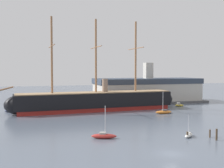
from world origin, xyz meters
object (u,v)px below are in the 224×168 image
at_px(sailboat_foreground_left, 104,136).
at_px(mooring_piling_nearest, 187,135).
at_px(sailboat_alongside_stern, 164,112).
at_px(motorboat_far_right, 179,105).
at_px(seagull_in_flight, 115,78).
at_px(motorboat_distant_centre, 96,104).
at_px(mooring_piling_right_pair, 217,135).
at_px(tall_ship, 96,101).
at_px(motorboat_far_left, 10,111).
at_px(dockside_warehouse_right, 147,90).
at_px(mooring_piling_left_pair, 210,133).
at_px(sailboat_foreground_right, 189,135).

xyz_separation_m(sailboat_foreground_left, mooring_piling_nearest, (15.76, -4.36, 0.07)).
distance_m(sailboat_alongside_stern, motorboat_far_right, 19.62).
bearing_deg(seagull_in_flight, motorboat_far_right, 36.61).
relative_size(motorboat_distant_centre, mooring_piling_right_pair, 1.48).
xyz_separation_m(mooring_piling_nearest, mooring_piling_right_pair, (4.24, -3.28, 0.49)).
relative_size(tall_ship, seagull_in_flight, 45.46).
height_order(motorboat_far_left, motorboat_far_right, motorboat_far_left).
xyz_separation_m(motorboat_far_right, dockside_warehouse_right, (-5.82, 15.53, 4.44)).
distance_m(motorboat_far_right, mooring_piling_left_pair, 47.76).
xyz_separation_m(sailboat_foreground_right, seagull_in_flight, (-9.76, 18.05, 11.01)).
xyz_separation_m(motorboat_far_right, motorboat_distant_centre, (-28.65, 10.49, -0.00)).
relative_size(sailboat_foreground_right, sailboat_alongside_stern, 0.66).
bearing_deg(tall_ship, sailboat_foreground_left, -101.56).
distance_m(tall_ship, motorboat_far_right, 32.00).
height_order(dockside_warehouse_right, seagull_in_flight, dockside_warehouse_right).
relative_size(tall_ship, motorboat_far_right, 17.82).
distance_m(sailboat_foreground_left, sailboat_alongside_stern, 35.42).
bearing_deg(sailboat_foreground_left, motorboat_far_right, 44.41).
height_order(sailboat_alongside_stern, mooring_piling_nearest, sailboat_alongside_stern).
height_order(motorboat_far_left, mooring_piling_left_pair, mooring_piling_left_pair).
height_order(sailboat_foreground_left, motorboat_far_left, sailboat_foreground_left).
bearing_deg(seagull_in_flight, mooring_piling_left_pair, -55.34).
relative_size(sailboat_alongside_stern, mooring_piling_left_pair, 4.35).
bearing_deg(dockside_warehouse_right, motorboat_distant_centre, -167.57).
distance_m(sailboat_foreground_left, dockside_warehouse_right, 63.73).
xyz_separation_m(motorboat_distant_centre, seagull_in_flight, (-3.94, -34.71, 10.91)).
relative_size(sailboat_alongside_stern, motorboat_distant_centre, 2.08).
distance_m(motorboat_distant_centre, mooring_piling_nearest, 53.61).
xyz_separation_m(mooring_piling_left_pair, seagull_in_flight, (-13.53, 19.58, 10.61)).
xyz_separation_m(tall_ship, motorboat_distant_centre, (3.17, 12.37, -2.76)).
relative_size(motorboat_distant_centre, seagull_in_flight, 2.40).
distance_m(motorboat_far_left, motorboat_far_right, 58.62).
bearing_deg(motorboat_far_left, mooring_piling_left_pair, -49.85).
bearing_deg(mooring_piling_nearest, sailboat_foreground_right, 40.21).
distance_m(sailboat_alongside_stern, motorboat_distant_centre, 28.79).
height_order(tall_ship, seagull_in_flight, tall_ship).
xyz_separation_m(motorboat_far_left, mooring_piling_left_pair, (39.48, -46.81, 0.27)).
bearing_deg(seagull_in_flight, sailboat_foreground_left, -115.17).
xyz_separation_m(sailboat_foreground_right, motorboat_distant_centre, (-5.82, 52.76, 0.09)).
xyz_separation_m(tall_ship, dockside_warehouse_right, (26.00, 17.40, 1.68)).
xyz_separation_m(tall_ship, motorboat_far_right, (31.82, 1.87, -2.76)).
bearing_deg(mooring_piling_left_pair, motorboat_distant_centre, 100.02).
xyz_separation_m(motorboat_far_right, mooring_piling_nearest, (-23.56, -42.88, 0.13)).
height_order(tall_ship, motorboat_far_right, tall_ship).
relative_size(motorboat_far_left, seagull_in_flight, 2.74).
relative_size(motorboat_far_left, mooring_piling_nearest, 3.06).
height_order(tall_ship, motorboat_far_left, tall_ship).
height_order(motorboat_distant_centre, dockside_warehouse_right, dockside_warehouse_right).
bearing_deg(dockside_warehouse_right, mooring_piling_left_pair, -102.58).
xyz_separation_m(sailboat_foreground_right, motorboat_far_left, (-35.71, 45.28, 0.13)).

